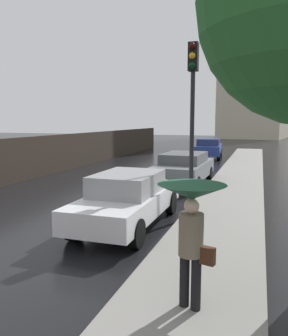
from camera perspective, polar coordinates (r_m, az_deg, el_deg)
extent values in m
cube|color=navy|center=(25.92, 10.54, 3.01)|extent=(1.99, 4.22, 0.66)
cube|color=navy|center=(25.59, 10.52, 4.22)|extent=(1.66, 2.20, 0.47)
cylinder|color=black|center=(27.36, 9.07, 2.60)|extent=(0.26, 0.63, 0.62)
cylinder|color=black|center=(27.25, 12.41, 2.49)|extent=(0.26, 0.63, 0.62)
cylinder|color=black|center=(24.68, 8.43, 2.05)|extent=(0.26, 0.63, 0.62)
cylinder|color=black|center=(24.55, 12.13, 1.93)|extent=(0.26, 0.63, 0.62)
cube|color=silver|center=(9.21, -2.57, -5.72)|extent=(1.69, 4.56, 0.55)
cube|color=gray|center=(9.06, -2.71, -2.47)|extent=(1.48, 2.09, 0.53)
cylinder|color=black|center=(10.91, -3.46, -5.07)|extent=(0.22, 0.66, 0.66)
cylinder|color=black|center=(10.44, 4.41, -5.67)|extent=(0.22, 0.66, 0.66)
cylinder|color=black|center=(8.31, -11.42, -9.37)|extent=(0.22, 0.66, 0.66)
cylinder|color=black|center=(7.68, -1.26, -10.66)|extent=(0.22, 0.66, 0.66)
cube|color=slate|center=(15.21, 6.59, -0.29)|extent=(1.98, 4.47, 0.64)
cube|color=#494D50|center=(15.10, 6.58, 1.67)|extent=(1.70, 2.44, 0.42)
cylinder|color=black|center=(16.86, 4.93, -0.57)|extent=(0.24, 0.62, 0.61)
cylinder|color=black|center=(16.50, 10.64, -0.86)|extent=(0.24, 0.62, 0.61)
cylinder|color=black|center=(14.11, 1.80, -2.20)|extent=(0.24, 0.62, 0.61)
cylinder|color=black|center=(13.67, 8.59, -2.61)|extent=(0.24, 0.62, 0.61)
cylinder|color=black|center=(5.13, 8.50, -18.14)|extent=(0.14, 0.14, 0.77)
cylinder|color=black|center=(5.20, 6.63, -17.72)|extent=(0.14, 0.14, 0.77)
cylinder|color=#726651|center=(4.91, 7.70, -10.74)|extent=(0.34, 0.34, 0.59)
sphere|color=beige|center=(4.80, 7.79, -6.19)|extent=(0.21, 0.21, 0.21)
cube|color=#3F2314|center=(4.89, 10.36, -13.94)|extent=(0.22, 0.15, 0.24)
cylinder|color=#4C4C51|center=(4.82, 7.77, -7.12)|extent=(0.02, 0.02, 0.76)
cone|color=#144C2D|center=(4.75, 7.84, -3.89)|extent=(0.94, 0.94, 0.21)
cylinder|color=black|center=(9.79, 7.81, 3.92)|extent=(0.12, 0.12, 3.94)
cube|color=black|center=(9.91, 8.08, 17.56)|extent=(0.26, 0.26, 0.75)
sphere|color=#360503|center=(9.79, 7.91, 19.18)|extent=(0.17, 0.17, 0.17)
sphere|color=orange|center=(9.74, 7.88, 17.73)|extent=(0.17, 0.17, 0.17)
sphere|color=black|center=(9.70, 7.85, 16.28)|extent=(0.17, 0.17, 0.17)
cube|color=beige|center=(58.81, 18.09, 19.17)|extent=(10.90, 12.56, 29.37)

